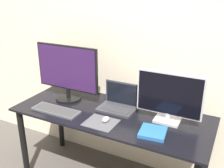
# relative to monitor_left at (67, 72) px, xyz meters

# --- Properties ---
(wall_back) EXTENTS (7.00, 0.05, 2.50)m
(wall_back) POSITION_rel_monitor_left_xyz_m (0.47, 0.32, 0.28)
(wall_back) COLOR beige
(wall_back) RESTS_ON ground_plane
(desk) EXTENTS (1.63, 0.66, 0.71)m
(desk) POSITION_rel_monitor_left_xyz_m (0.47, -0.07, -0.38)
(desk) COLOR black
(desk) RESTS_ON ground_plane
(monitor_left) EXTENTS (0.62, 0.23, 0.50)m
(monitor_left) POSITION_rel_monitor_left_xyz_m (0.00, 0.00, 0.00)
(monitor_left) COLOR black
(monitor_left) RESTS_ON desk
(monitor_right) EXTENTS (0.50, 0.14, 0.40)m
(monitor_right) POSITION_rel_monitor_left_xyz_m (0.93, 0.00, -0.06)
(monitor_right) COLOR #B2B2B7
(monitor_right) RESTS_ON desk
(laptop) EXTENTS (0.31, 0.21, 0.22)m
(laptop) POSITION_rel_monitor_left_xyz_m (0.49, 0.04, -0.21)
(laptop) COLOR #333338
(laptop) RESTS_ON desk
(keyboard) EXTENTS (0.42, 0.15, 0.02)m
(keyboard) POSITION_rel_monitor_left_xyz_m (0.05, -0.25, -0.25)
(keyboard) COLOR #4C4C51
(keyboard) RESTS_ON desk
(mousepad) EXTENTS (0.24, 0.21, 0.00)m
(mousepad) POSITION_rel_monitor_left_xyz_m (0.48, -0.25, -0.26)
(mousepad) COLOR #47474C
(mousepad) RESTS_ON desk
(mouse) EXTENTS (0.05, 0.07, 0.04)m
(mouse) POSITION_rel_monitor_left_xyz_m (0.51, -0.22, -0.24)
(mouse) COLOR silver
(mouse) RESTS_ON mousepad
(book) EXTENTS (0.20, 0.21, 0.03)m
(book) POSITION_rel_monitor_left_xyz_m (0.88, -0.22, -0.25)
(book) COLOR #235B9E
(book) RESTS_ON desk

